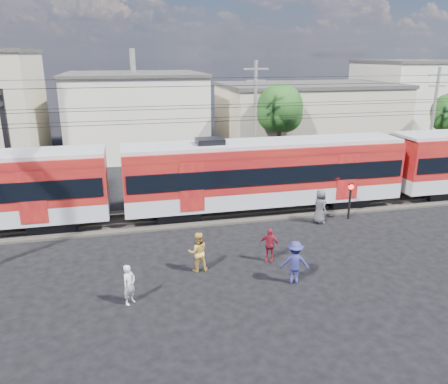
{
  "coord_description": "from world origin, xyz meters",
  "views": [
    {
      "loc": [
        -3.38,
        -15.13,
        8.82
      ],
      "look_at": [
        1.36,
        5.0,
        2.32
      ],
      "focal_mm": 35.0,
      "sensor_mm": 36.0,
      "label": 1
    }
  ],
  "objects_px": {
    "pedestrian_a": "(129,285)",
    "crossing_signal": "(350,195)",
    "commuter_train": "(268,171)",
    "pedestrian_c": "(295,262)"
  },
  "relations": [
    {
      "from": "pedestrian_a",
      "to": "crossing_signal",
      "type": "distance_m",
      "value": 13.69
    },
    {
      "from": "pedestrian_a",
      "to": "commuter_train",
      "type": "bearing_deg",
      "value": 0.04
    },
    {
      "from": "pedestrian_a",
      "to": "pedestrian_c",
      "type": "relative_size",
      "value": 0.86
    },
    {
      "from": "crossing_signal",
      "to": "pedestrian_c",
      "type": "bearing_deg",
      "value": -133.32
    },
    {
      "from": "commuter_train",
      "to": "pedestrian_a",
      "type": "relative_size",
      "value": 32.55
    },
    {
      "from": "crossing_signal",
      "to": "commuter_train",
      "type": "bearing_deg",
      "value": 149.94
    },
    {
      "from": "pedestrian_c",
      "to": "crossing_signal",
      "type": "bearing_deg",
      "value": -117.11
    },
    {
      "from": "pedestrian_c",
      "to": "crossing_signal",
      "type": "height_order",
      "value": "crossing_signal"
    },
    {
      "from": "commuter_train",
      "to": "pedestrian_a",
      "type": "bearing_deg",
      "value": -134.09
    },
    {
      "from": "commuter_train",
      "to": "pedestrian_c",
      "type": "bearing_deg",
      "value": -101.34
    }
  ]
}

